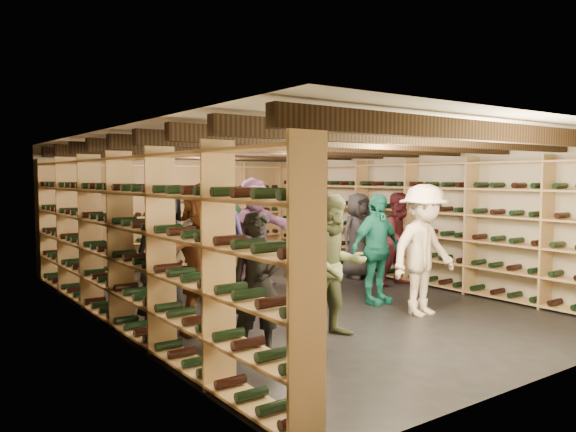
{
  "coord_description": "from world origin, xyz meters",
  "views": [
    {
      "loc": [
        -4.85,
        -6.73,
        1.84
      ],
      "look_at": [
        0.08,
        0.2,
        1.24
      ],
      "focal_mm": 35.0,
      "sensor_mm": 36.0,
      "label": 1
    }
  ],
  "objects_px": {
    "crate_stack_left": "(163,266)",
    "person_4": "(376,249)",
    "person_5": "(204,258)",
    "person_11": "(254,231)",
    "person_8": "(400,239)",
    "crate_loose": "(232,280)",
    "person_12": "(358,236)",
    "person_7": "(300,237)",
    "person_0": "(163,252)",
    "person_6": "(217,238)",
    "person_10": "(226,233)",
    "person_1": "(258,284)",
    "person_9": "(197,241)",
    "person_3": "(424,250)",
    "person_2": "(335,266)",
    "crate_stack_right": "(249,257)"
  },
  "relations": [
    {
      "from": "crate_stack_left",
      "to": "person_4",
      "type": "distance_m",
      "value": 3.96
    },
    {
      "from": "person_5",
      "to": "person_11",
      "type": "distance_m",
      "value": 2.92
    },
    {
      "from": "person_8",
      "to": "person_11",
      "type": "bearing_deg",
      "value": 147.53
    },
    {
      "from": "person_5",
      "to": "crate_loose",
      "type": "bearing_deg",
      "value": 45.5
    },
    {
      "from": "person_11",
      "to": "person_12",
      "type": "relative_size",
      "value": 1.18
    },
    {
      "from": "person_7",
      "to": "person_0",
      "type": "bearing_deg",
      "value": 165.14
    },
    {
      "from": "person_6",
      "to": "person_10",
      "type": "distance_m",
      "value": 0.79
    },
    {
      "from": "person_1",
      "to": "person_12",
      "type": "distance_m",
      "value": 4.72
    },
    {
      "from": "person_6",
      "to": "person_5",
      "type": "bearing_deg",
      "value": -108.24
    },
    {
      "from": "crate_stack_left",
      "to": "crate_loose",
      "type": "height_order",
      "value": "crate_stack_left"
    },
    {
      "from": "person_0",
      "to": "person_1",
      "type": "distance_m",
      "value": 1.92
    },
    {
      "from": "person_9",
      "to": "person_3",
      "type": "bearing_deg",
      "value": -61.58
    },
    {
      "from": "person_3",
      "to": "person_2",
      "type": "bearing_deg",
      "value": -177.7
    },
    {
      "from": "person_1",
      "to": "person_11",
      "type": "distance_m",
      "value": 3.8
    },
    {
      "from": "person_9",
      "to": "person_10",
      "type": "xyz_separation_m",
      "value": [
        0.55,
        0.07,
        0.09
      ]
    },
    {
      "from": "crate_loose",
      "to": "person_5",
      "type": "distance_m",
      "value": 2.99
    },
    {
      "from": "person_7",
      "to": "person_10",
      "type": "bearing_deg",
      "value": 96.12
    },
    {
      "from": "crate_stack_left",
      "to": "person_4",
      "type": "xyz_separation_m",
      "value": [
        1.81,
        -3.48,
        0.54
      ]
    },
    {
      "from": "crate_loose",
      "to": "person_4",
      "type": "bearing_deg",
      "value": -67.4
    },
    {
      "from": "crate_stack_right",
      "to": "person_7",
      "type": "relative_size",
      "value": 0.36
    },
    {
      "from": "crate_stack_right",
      "to": "person_12",
      "type": "xyz_separation_m",
      "value": [
        1.48,
        -1.37,
        0.43
      ]
    },
    {
      "from": "person_3",
      "to": "person_12",
      "type": "bearing_deg",
      "value": 63.91
    },
    {
      "from": "person_1",
      "to": "person_8",
      "type": "distance_m",
      "value": 4.38
    },
    {
      "from": "crate_stack_left",
      "to": "person_0",
      "type": "height_order",
      "value": "person_0"
    },
    {
      "from": "person_4",
      "to": "person_9",
      "type": "bearing_deg",
      "value": 128.01
    },
    {
      "from": "person_12",
      "to": "person_8",
      "type": "bearing_deg",
      "value": -83.61
    },
    {
      "from": "person_0",
      "to": "person_4",
      "type": "height_order",
      "value": "person_0"
    },
    {
      "from": "person_6",
      "to": "person_7",
      "type": "height_order",
      "value": "person_7"
    },
    {
      "from": "person_3",
      "to": "crate_stack_right",
      "type": "bearing_deg",
      "value": 93.03
    },
    {
      "from": "person_7",
      "to": "person_12",
      "type": "distance_m",
      "value": 2.13
    },
    {
      "from": "crate_loose",
      "to": "person_1",
      "type": "bearing_deg",
      "value": -115.83
    },
    {
      "from": "person_5",
      "to": "person_10",
      "type": "height_order",
      "value": "person_10"
    },
    {
      "from": "person_4",
      "to": "person_11",
      "type": "relative_size",
      "value": 0.87
    },
    {
      "from": "crate_stack_left",
      "to": "person_1",
      "type": "bearing_deg",
      "value": -100.86
    },
    {
      "from": "person_0",
      "to": "crate_stack_left",
      "type": "bearing_deg",
      "value": 50.26
    },
    {
      "from": "crate_stack_right",
      "to": "person_10",
      "type": "relative_size",
      "value": 0.37
    },
    {
      "from": "person_0",
      "to": "person_12",
      "type": "distance_m",
      "value": 4.17
    },
    {
      "from": "person_2",
      "to": "crate_loose",
      "type": "bearing_deg",
      "value": 89.95
    },
    {
      "from": "person_4",
      "to": "person_11",
      "type": "height_order",
      "value": "person_11"
    },
    {
      "from": "crate_loose",
      "to": "person_0",
      "type": "bearing_deg",
      "value": -140.77
    },
    {
      "from": "crate_stack_right",
      "to": "crate_loose",
      "type": "height_order",
      "value": "crate_stack_right"
    },
    {
      "from": "person_4",
      "to": "person_8",
      "type": "relative_size",
      "value": 1.01
    },
    {
      "from": "person_3",
      "to": "person_7",
      "type": "distance_m",
      "value": 1.87
    },
    {
      "from": "person_8",
      "to": "person_12",
      "type": "bearing_deg",
      "value": 100.98
    },
    {
      "from": "person_7",
      "to": "person_12",
      "type": "height_order",
      "value": "person_7"
    },
    {
      "from": "person_1",
      "to": "person_8",
      "type": "relative_size",
      "value": 0.94
    },
    {
      "from": "person_3",
      "to": "person_7",
      "type": "xyz_separation_m",
      "value": [
        -0.77,
        1.71,
        0.08
      ]
    },
    {
      "from": "person_6",
      "to": "person_8",
      "type": "xyz_separation_m",
      "value": [
        3.05,
        -0.82,
        -0.13
      ]
    },
    {
      "from": "person_9",
      "to": "person_11",
      "type": "distance_m",
      "value": 1.1
    },
    {
      "from": "person_2",
      "to": "person_4",
      "type": "xyz_separation_m",
      "value": [
        1.6,
        0.97,
        -0.02
      ]
    }
  ]
}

